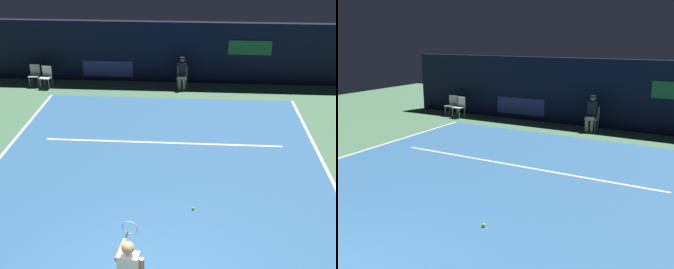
% 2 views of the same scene
% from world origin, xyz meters
% --- Properties ---
extents(ground_plane, '(31.14, 31.14, 0.00)m').
position_xyz_m(ground_plane, '(0.00, 4.76, 0.00)').
color(ground_plane, '#4C7A56').
extents(court_surface, '(9.76, 11.51, 0.01)m').
position_xyz_m(court_surface, '(0.00, 4.76, 0.01)').
color(court_surface, '#336699').
rests_on(court_surface, ground).
extents(line_sideline_left, '(0.10, 11.51, 0.01)m').
position_xyz_m(line_sideline_left, '(4.83, 4.76, 0.01)').
color(line_sideline_left, white).
rests_on(line_sideline_left, court_surface).
extents(line_service, '(7.61, 0.10, 0.01)m').
position_xyz_m(line_service, '(0.00, 6.77, 0.01)').
color(line_service, white).
rests_on(line_service, court_surface).
extents(back_wall, '(16.19, 0.33, 2.60)m').
position_xyz_m(back_wall, '(-0.00, 12.53, 1.30)').
color(back_wall, black).
rests_on(back_wall, ground).
extents(line_judge_on_chair, '(0.44, 0.53, 1.32)m').
position_xyz_m(line_judge_on_chair, '(0.44, 11.73, 0.69)').
color(line_judge_on_chair, white).
rests_on(line_judge_on_chair, ground).
extents(courtside_chair_near, '(0.46, 0.43, 0.88)m').
position_xyz_m(courtside_chair_near, '(-5.86, 11.65, 0.50)').
color(courtside_chair_near, white).
rests_on(courtside_chair_near, ground).
extents(courtside_chair_far, '(0.48, 0.46, 0.88)m').
position_xyz_m(courtside_chair_far, '(-5.30, 11.46, 0.50)').
color(courtside_chair_far, white).
rests_on(courtside_chair_far, ground).
extents(tennis_ball, '(0.07, 0.07, 0.07)m').
position_xyz_m(tennis_ball, '(1.02, 3.38, 0.05)').
color(tennis_ball, '#CCE033').
rests_on(tennis_ball, court_surface).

